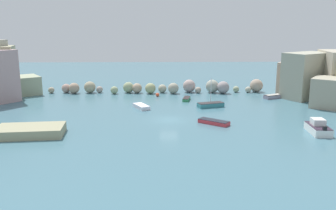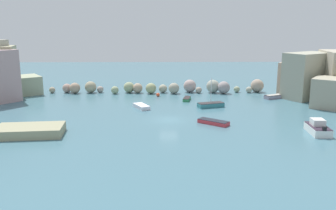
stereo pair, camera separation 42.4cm
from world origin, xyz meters
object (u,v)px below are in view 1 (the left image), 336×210
Objects in this scene: moored_boat_1 at (211,105)px; moored_boat_2 at (274,96)px; moored_boat_4 at (186,99)px; moored_boat_5 at (214,122)px; stone_dock at (30,131)px; channel_buoy at (157,95)px; moored_boat_0 at (318,128)px; moored_boat_3 at (141,107)px.

moored_boat_1 reaches higher than moored_boat_2.
moored_boat_4 is 0.77× the size of moored_boat_5.
stone_dock is at bearing 5.34° from moored_boat_2.
channel_buoy is at bearing 66.99° from moored_boat_4.
moored_boat_0 is 26.90m from moored_boat_3.
stone_dock is 1.87× the size of moored_boat_5.
moored_boat_2 is 1.29× the size of moored_boat_4.
moored_boat_0 is 13.29m from moored_boat_5.
moored_boat_4 is at bearing -74.13° from moored_boat_1.
moored_boat_2 is (21.54, -2.17, 0.02)m from channel_buoy.
moored_boat_3 is at bearing 175.09° from moored_boat_5.
moored_boat_1 is at bearing -45.91° from channel_buoy.
moored_boat_0 is 1.04× the size of moored_boat_5.
stone_dock is 1.65× the size of moored_boat_1.
moored_boat_4 is at bearing -20.05° from moored_boat_2.
moored_boat_5 is at bearing -158.91° from moored_boat_4.
moored_boat_2 is 21.99m from moored_boat_5.
moored_boat_2 reaches higher than channel_buoy.
moored_boat_0 is 21.70m from moored_boat_2.
moored_boat_3 is at bearing -7.77° from moored_boat_2.
channel_buoy is at bearing -30.89° from moored_boat_2.
moored_boat_4 is (7.82, 6.10, -0.04)m from moored_boat_3.
moored_boat_4 is (-15.08, 20.20, -0.40)m from moored_boat_0.
moored_boat_0 is at bearing 18.05° from moored_boat_5.
moored_boat_0 is 1.04× the size of moored_boat_2.
moored_boat_1 is 14.50m from moored_boat_2.
moored_boat_1 reaches higher than stone_dock.
channel_buoy is 0.16× the size of moored_boat_5.
moored_boat_5 is at bearing 20.46° from moored_boat_3.
moored_boat_0 reaches higher than moored_boat_4.
moored_boat_5 is (-1.00, -10.25, -0.12)m from moored_boat_1.
channel_buoy is 31.30m from moored_boat_0.
moored_boat_0 is at bearing -49.58° from channel_buoy.
moored_boat_3 is at bearing -14.16° from moored_boat_1.
moored_boat_1 is at bearing 41.47° from moored_boat_0.
channel_buoy reaches higher than moored_boat_3.
moored_boat_4 is (20.79, 20.39, -0.30)m from stone_dock.
moored_boat_3 reaches higher than moored_boat_5.
moored_boat_2 is 16.39m from moored_boat_4.
moored_boat_3 is 9.92m from moored_boat_4.
moored_boat_3 is (12.97, 14.30, -0.26)m from stone_dock.
channel_buoy is 0.16× the size of moored_boat_2.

